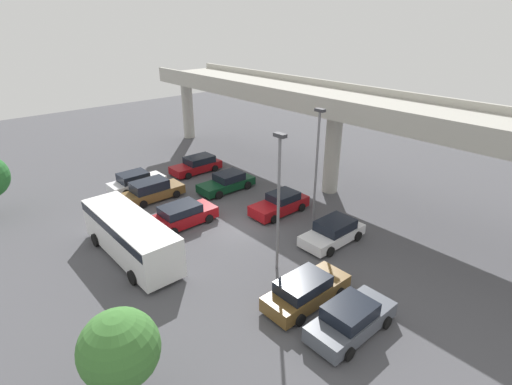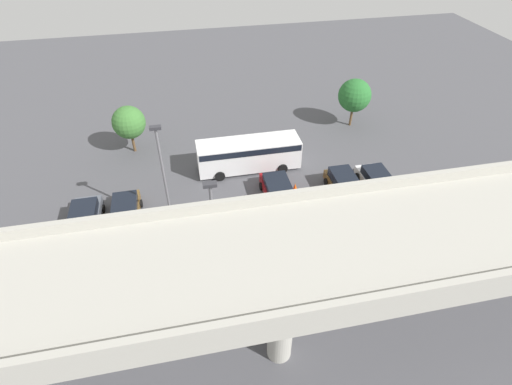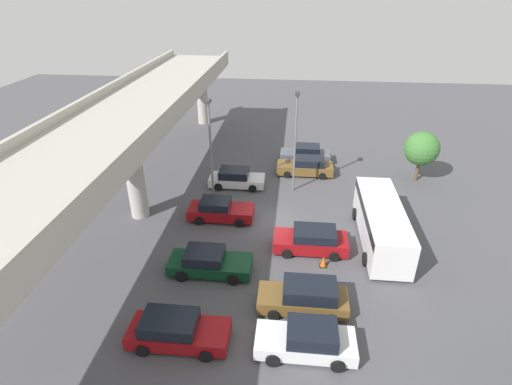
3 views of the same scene
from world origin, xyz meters
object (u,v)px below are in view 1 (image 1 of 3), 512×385
(shuttle_bus, at_px, (130,233))
(lamp_post_mid_lot, at_px, (279,194))
(parked_car_2, at_px, (227,182))
(parked_car_1, at_px, (153,190))
(tree_front_right, at_px, (119,349))
(parked_car_0, at_px, (136,181))
(parked_car_3, at_px, (183,215))
(parked_car_4, at_px, (280,204))
(parked_car_7, at_px, (351,319))
(parked_car_8, at_px, (197,165))
(parked_car_5, at_px, (333,232))
(lamp_post_near_aisle, at_px, (317,158))
(traffic_cone, at_px, (163,215))
(parked_car_6, at_px, (306,290))

(shuttle_bus, height_order, lamp_post_mid_lot, lamp_post_mid_lot)
(shuttle_bus, bearing_deg, lamp_post_mid_lot, 40.69)
(parked_car_2, distance_m, lamp_post_mid_lot, 12.61)
(parked_car_1, distance_m, tree_front_right, 19.11)
(shuttle_bus, xyz_separation_m, lamp_post_mid_lot, (6.73, 5.79, 3.17))
(parked_car_0, bearing_deg, parked_car_3, -92.57)
(parked_car_4, relative_size, parked_car_7, 1.00)
(parked_car_0, distance_m, parked_car_4, 12.72)
(parked_car_0, bearing_deg, parked_car_1, -88.17)
(parked_car_8, bearing_deg, tree_front_right, 50.56)
(parked_car_0, bearing_deg, tree_front_right, -116.65)
(parked_car_0, height_order, parked_car_3, parked_car_3)
(parked_car_0, distance_m, parked_car_5, 17.42)
(parked_car_7, bearing_deg, lamp_post_near_aisle, 50.03)
(parked_car_1, xyz_separation_m, shuttle_bus, (6.67, -4.93, 0.79))
(tree_front_right, bearing_deg, lamp_post_near_aisle, 108.31)
(parked_car_7, relative_size, traffic_cone, 6.65)
(parked_car_1, bearing_deg, parked_car_0, 91.83)
(parked_car_0, relative_size, traffic_cone, 6.62)
(lamp_post_near_aisle, relative_size, lamp_post_mid_lot, 1.00)
(parked_car_3, relative_size, parked_car_4, 1.00)
(lamp_post_near_aisle, distance_m, traffic_cone, 11.72)
(parked_car_2, distance_m, tree_front_right, 20.77)
(parked_car_8, height_order, tree_front_right, tree_front_right)
(parked_car_6, height_order, traffic_cone, parked_car_6)
(parked_car_2, xyz_separation_m, parked_car_5, (11.26, 0.02, 0.02))
(lamp_post_near_aisle, relative_size, traffic_cone, 11.51)
(parked_car_4, bearing_deg, parked_car_1, -54.32)
(parked_car_1, distance_m, parked_car_6, 16.60)
(parked_car_2, bearing_deg, parked_car_0, -42.45)
(parked_car_6, xyz_separation_m, lamp_post_near_aisle, (-5.78, 7.18, 3.98))
(parked_car_3, distance_m, shuttle_bus, 4.78)
(traffic_cone, bearing_deg, shuttle_bus, -51.19)
(parked_car_3, relative_size, parked_car_5, 1.02)
(lamp_post_near_aisle, bearing_deg, parked_car_6, -51.18)
(parked_car_3, xyz_separation_m, lamp_post_mid_lot, (8.16, 1.31, 3.99))
(parked_car_4, relative_size, parked_car_8, 0.97)
(parked_car_5, xyz_separation_m, parked_car_7, (5.69, -5.81, 0.04))
(parked_car_2, bearing_deg, parked_car_3, 24.82)
(parked_car_5, height_order, parked_car_6, parked_car_6)
(parked_car_2, xyz_separation_m, lamp_post_mid_lot, (10.96, -4.74, 4.04))
(parked_car_0, distance_m, shuttle_bus, 10.64)
(parked_car_8, bearing_deg, parked_car_4, 89.76)
(parked_car_0, distance_m, parked_car_7, 22.16)
(parked_car_1, xyz_separation_m, parked_car_4, (8.39, 6.02, -0.07))
(parked_car_3, relative_size, lamp_post_mid_lot, 0.58)
(parked_car_7, xyz_separation_m, tree_front_right, (-3.05, -9.48, 2.17))
(parked_car_0, relative_size, lamp_post_near_aisle, 0.58)
(parked_car_3, xyz_separation_m, lamp_post_near_aisle, (5.59, 7.43, 3.98))
(traffic_cone, bearing_deg, parked_car_2, 100.02)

